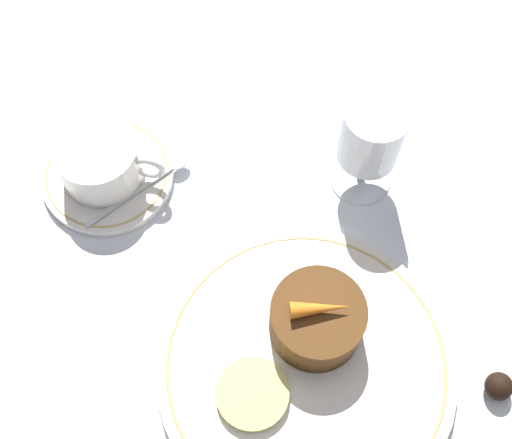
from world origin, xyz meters
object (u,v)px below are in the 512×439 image
(dinner_plate, at_px, (306,367))
(wine_glass, at_px, (371,139))
(coffee_cup, at_px, (100,160))
(dessert_cake, at_px, (317,320))

(dinner_plate, bearing_deg, wine_glass, 83.38)
(dinner_plate, height_order, wine_glass, wine_glass)
(dinner_plate, xyz_separation_m, coffee_cup, (-0.23, 0.16, 0.03))
(wine_glass, bearing_deg, dessert_cake, -97.31)
(wine_glass, bearing_deg, coffee_cup, -169.38)
(wine_glass, height_order, dessert_cake, wine_glass)
(wine_glass, xyz_separation_m, dessert_cake, (-0.02, -0.17, -0.04))
(coffee_cup, relative_size, dessert_cake, 1.29)
(coffee_cup, distance_m, dessert_cake, 0.26)
(wine_glass, distance_m, dessert_cake, 0.17)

